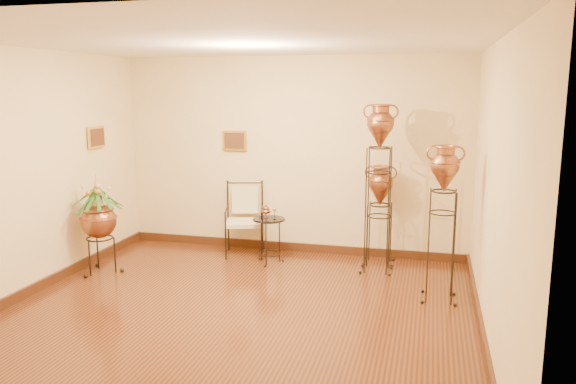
% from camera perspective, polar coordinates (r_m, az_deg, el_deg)
% --- Properties ---
extents(ground, '(5.00, 5.00, 0.00)m').
position_cam_1_polar(ground, '(6.06, -5.48, -12.39)').
color(ground, '#5B2F15').
rests_on(ground, ground).
extents(room_shell, '(5.02, 5.02, 2.81)m').
position_cam_1_polar(room_shell, '(5.63, -5.83, 4.12)').
color(room_shell, beige).
rests_on(room_shell, ground).
extents(amphora_tall, '(0.56, 0.56, 2.18)m').
position_cam_1_polar(amphora_tall, '(7.24, 9.18, 0.53)').
color(amphora_tall, black).
rests_on(amphora_tall, ground).
extents(amphora_mid, '(0.53, 0.53, 1.77)m').
position_cam_1_polar(amphora_mid, '(6.42, 15.39, -3.00)').
color(amphora_mid, black).
rests_on(amphora_mid, ground).
extents(amphora_short, '(0.50, 0.50, 1.37)m').
position_cam_1_polar(amphora_short, '(7.60, 9.29, -2.31)').
color(amphora_short, black).
rests_on(amphora_short, ground).
extents(planter_urn, '(0.85, 0.85, 1.32)m').
position_cam_1_polar(planter_urn, '(7.56, -18.71, -2.38)').
color(planter_urn, black).
rests_on(planter_urn, ground).
extents(armchair, '(0.70, 0.67, 1.02)m').
position_cam_1_polar(armchair, '(7.99, -4.46, -2.82)').
color(armchair, black).
rests_on(armchair, ground).
extents(side_table, '(0.43, 0.43, 0.79)m').
position_cam_1_polar(side_table, '(7.65, -1.94, -4.86)').
color(side_table, black).
rests_on(side_table, ground).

